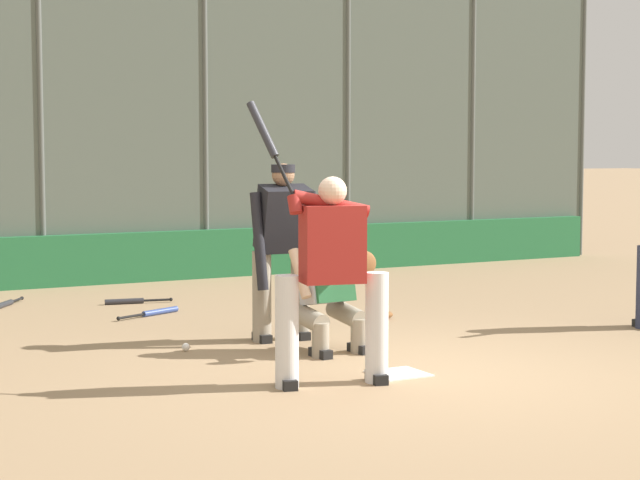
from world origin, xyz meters
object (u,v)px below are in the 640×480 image
at_px(batter_at_plate, 331,272).
at_px(fielding_glove_on_dirt, 381,315).
at_px(spare_bat_third_base_side, 6,304).
at_px(catcher_behind_plate, 330,284).
at_px(umpire_home, 283,246).
at_px(spare_bat_by_padding, 156,312).
at_px(spare_bat_near_backstop, 130,301).
at_px(baseball_loose, 186,347).

bearing_deg(batter_at_plate, fielding_glove_on_dirt, -115.81).
distance_m(batter_at_plate, spare_bat_third_base_side, 5.79).
relative_size(catcher_behind_plate, spare_bat_third_base_side, 1.76).
bearing_deg(fielding_glove_on_dirt, batter_at_plate, 51.76).
xyz_separation_m(umpire_home, spare_bat_by_padding, (0.54, -2.15, -0.89)).
bearing_deg(batter_at_plate, catcher_behind_plate, -105.89).
distance_m(batter_at_plate, spare_bat_near_backstop, 5.16).
height_order(umpire_home, baseball_loose, umpire_home).
relative_size(batter_at_plate, spare_bat_by_padding, 2.66).
relative_size(umpire_home, baseball_loose, 23.31).
distance_m(umpire_home, spare_bat_by_padding, 2.39).
distance_m(spare_bat_by_padding, baseball_loose, 2.25).
bearing_deg(catcher_behind_plate, umpire_home, -84.50).
bearing_deg(spare_bat_by_padding, baseball_loose, -127.32).
bearing_deg(spare_bat_near_backstop, fielding_glove_on_dirt, 140.16).
distance_m(spare_bat_near_backstop, spare_bat_by_padding, 1.00).
bearing_deg(batter_at_plate, spare_bat_third_base_side, -63.81).
height_order(catcher_behind_plate, spare_bat_third_base_side, catcher_behind_plate).
distance_m(batter_at_plate, catcher_behind_plate, 1.41).
relative_size(catcher_behind_plate, umpire_home, 0.71).
bearing_deg(catcher_behind_plate, spare_bat_third_base_side, -69.12).
bearing_deg(spare_bat_near_backstop, baseball_loose, 91.43).
height_order(batter_at_plate, spare_bat_near_backstop, batter_at_plate).
bearing_deg(spare_bat_by_padding, batter_at_plate, -114.76).
distance_m(batter_at_plate, umpire_home, 2.02).
bearing_deg(umpire_home, fielding_glove_on_dirt, -152.66).
height_order(umpire_home, spare_bat_third_base_side, umpire_home).
relative_size(catcher_behind_plate, baseball_loose, 16.45).
xyz_separation_m(umpire_home, spare_bat_near_backstop, (0.52, -3.14, -0.89)).
bearing_deg(baseball_loose, spare_bat_near_backstop, -98.97).
bearing_deg(baseball_loose, catcher_behind_plate, 149.60).
distance_m(spare_bat_by_padding, spare_bat_third_base_side, 2.00).
distance_m(catcher_behind_plate, spare_bat_near_backstop, 3.97).
distance_m(umpire_home, fielding_glove_on_dirt, 1.89).
relative_size(umpire_home, spare_bat_near_backstop, 2.12).
bearing_deg(fielding_glove_on_dirt, baseball_loose, 15.90).
height_order(batter_at_plate, spare_bat_by_padding, batter_at_plate).
xyz_separation_m(spare_bat_near_backstop, spare_bat_by_padding, (0.02, 1.00, 0.00)).
bearing_deg(baseball_loose, umpire_home, -177.02).
xyz_separation_m(spare_bat_third_base_side, baseball_loose, (-0.87, 3.67, 0.00)).
bearing_deg(baseball_loose, spare_bat_by_padding, -102.44).
distance_m(umpire_home, baseball_loose, 1.36).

